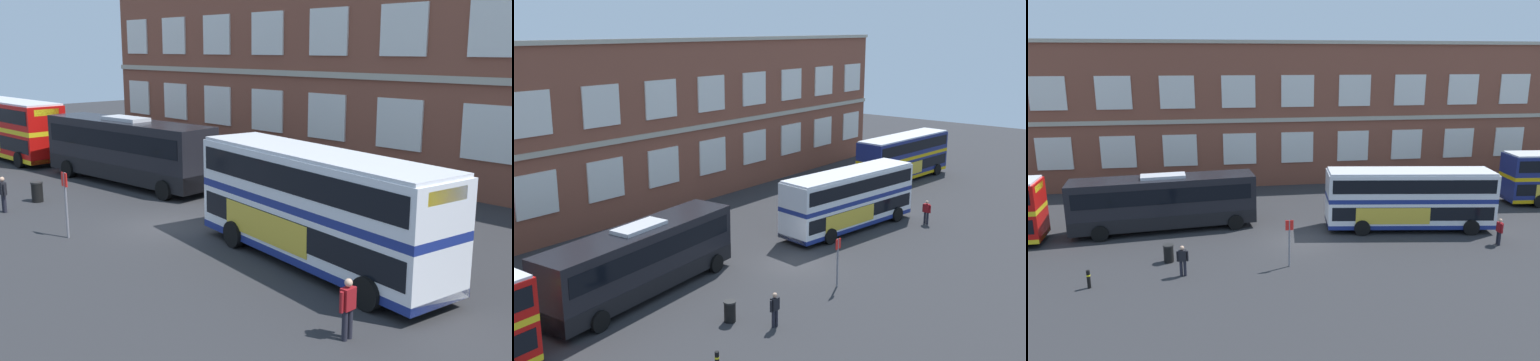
% 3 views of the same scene
% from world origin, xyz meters
% --- Properties ---
extents(ground_plane, '(120.00, 120.00, 0.00)m').
position_xyz_m(ground_plane, '(0.00, 2.00, 0.00)').
color(ground_plane, '#2B2B2D').
extents(brick_terminal_building, '(56.98, 8.19, 12.80)m').
position_xyz_m(brick_terminal_building, '(2.34, 17.98, 6.25)').
color(brick_terminal_building, brown).
rests_on(brick_terminal_building, ground).
extents(double_decker_middle, '(11.25, 4.08, 4.07)m').
position_xyz_m(double_decker_middle, '(7.65, 1.14, 2.15)').
color(double_decker_middle, silver).
rests_on(double_decker_middle, ground).
extents(double_decker_far, '(11.19, 3.61, 4.07)m').
position_xyz_m(double_decker_far, '(23.09, 5.05, 2.15)').
color(double_decker_far, navy).
rests_on(double_decker_far, ground).
extents(touring_coach, '(12.21, 3.89, 3.80)m').
position_xyz_m(touring_coach, '(-8.56, 3.49, 1.91)').
color(touring_coach, black).
rests_on(touring_coach, ground).
extents(waiting_passenger, '(0.25, 0.63, 1.70)m').
position_xyz_m(waiting_passenger, '(12.06, -2.54, 0.93)').
color(waiting_passenger, black).
rests_on(waiting_passenger, ground).
extents(second_passenger, '(0.64, 0.27, 1.70)m').
position_xyz_m(second_passenger, '(-7.06, -4.12, 0.93)').
color(second_passenger, black).
rests_on(second_passenger, ground).
extents(bus_stand_flag, '(0.44, 0.10, 2.70)m').
position_xyz_m(bus_stand_flag, '(-1.29, -3.79, 1.64)').
color(bus_stand_flag, slate).
rests_on(bus_stand_flag, ground).
extents(station_litter_bin, '(0.60, 0.60, 1.03)m').
position_xyz_m(station_litter_bin, '(-7.96, -2.12, 0.52)').
color(station_litter_bin, black).
rests_on(station_litter_bin, ground).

